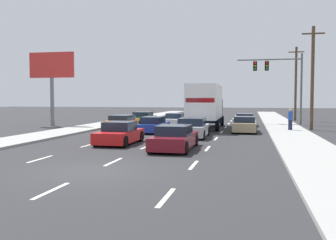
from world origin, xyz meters
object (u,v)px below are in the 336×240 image
object	(u,v)px
car_orange	(123,122)
car_red	(120,134)
car_white	(176,120)
box_truck	(206,104)
car_maroon	(174,138)
utility_pole_mid	(312,77)
car_blue	(154,125)
car_gray	(245,120)
traffic_signal_mast	(275,72)
utility_pole_far	(296,83)
roadside_billboard	(52,73)
car_silver	(193,128)
car_green	(143,118)
car_tan	(244,125)
pedestrian_near_corner	(290,119)

from	to	relation	value
car_orange	car_red	bearing A→B (deg)	-71.85
car_white	box_truck	size ratio (longest dim) A/B	0.50
car_maroon	utility_pole_mid	size ratio (longest dim) A/B	0.53
car_blue	car_gray	xyz separation A→B (m)	(6.81, 8.95, -0.03)
traffic_signal_mast	utility_pole_far	xyz separation A→B (m)	(2.80, 6.70, -0.81)
box_truck	roadside_billboard	world-z (taller)	roadside_billboard
car_orange	car_silver	bearing A→B (deg)	-38.94
car_red	car_green	bearing A→B (deg)	101.48
roadside_billboard	car_orange	bearing A→B (deg)	-14.42
car_red	traffic_signal_mast	size ratio (longest dim) A/B	0.56
roadside_billboard	box_truck	bearing A→B (deg)	-0.86
traffic_signal_mast	car_maroon	bearing A→B (deg)	-106.76
car_tan	utility_pole_mid	bearing A→B (deg)	31.14
car_green	roadside_billboard	distance (m)	10.06
car_maroon	traffic_signal_mast	world-z (taller)	traffic_signal_mast
traffic_signal_mast	pedestrian_near_corner	world-z (taller)	traffic_signal_mast
car_red	roadside_billboard	size ratio (longest dim) A/B	0.57
utility_pole_mid	pedestrian_near_corner	size ratio (longest dim) A/B	5.10
car_green	utility_pole_far	world-z (taller)	utility_pole_far
car_orange	car_tan	size ratio (longest dim) A/B	1.08
box_truck	car_silver	world-z (taller)	box_truck
box_truck	pedestrian_near_corner	bearing A→B (deg)	-11.28
car_red	car_silver	world-z (taller)	car_silver
car_gray	car_white	bearing A→B (deg)	-173.44
car_maroon	car_white	bearing A→B (deg)	101.07
car_maroon	car_gray	size ratio (longest dim) A/B	0.99
car_white	roadside_billboard	xyz separation A→B (m)	(-11.50, -3.36, 4.57)
roadside_billboard	car_tan	bearing A→B (deg)	-9.23
car_red	car_gray	world-z (taller)	car_red
car_blue	car_gray	distance (m)	11.25
car_red	box_truck	world-z (taller)	box_truck
car_tan	utility_pole_far	size ratio (longest dim) A/B	0.48
car_green	utility_pole_mid	world-z (taller)	utility_pole_mid
car_orange	car_gray	xyz separation A→B (m)	(10.29, 6.17, -0.03)
car_silver	box_truck	bearing A→B (deg)	89.70
utility_pole_mid	car_orange	bearing A→B (deg)	-171.48
car_blue	car_silver	size ratio (longest dim) A/B	1.01
car_blue	box_truck	distance (m)	6.00
car_red	car_maroon	xyz separation A→B (m)	(3.61, -1.60, -0.01)
car_blue	car_silver	xyz separation A→B (m)	(3.48, -2.85, 0.04)
car_white	traffic_signal_mast	xyz separation A→B (m)	(9.65, 3.73, 4.77)
traffic_signal_mast	car_tan	bearing A→B (deg)	-105.93
car_white	car_maroon	bearing A→B (deg)	-78.93
car_green	car_silver	xyz separation A→B (m)	(6.98, -11.96, 0.02)
car_green	car_tan	xyz separation A→B (m)	(10.38, -7.26, -0.03)
pedestrian_near_corner	roadside_billboard	bearing A→B (deg)	175.79
car_maroon	car_gray	world-z (taller)	car_maroon
car_red	pedestrian_near_corner	distance (m)	14.99
car_gray	utility_pole_mid	xyz separation A→B (m)	(5.53, -3.80, 3.90)
car_maroon	car_tan	bearing A→B (deg)	72.48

